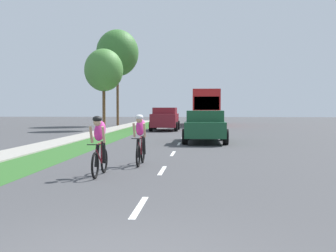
{
  "coord_description": "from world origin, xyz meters",
  "views": [
    {
      "loc": [
        1.11,
        -4.87,
        1.79
      ],
      "look_at": [
        -0.61,
        17.83,
        0.85
      ],
      "focal_mm": 47.65,
      "sensor_mm": 36.0,
      "label": 1
    }
  ],
  "objects_px": {
    "cyclist_trailing": "(140,139)",
    "suv_maroon": "(165,118)",
    "pickup_dark_green": "(205,126)",
    "cyclist_lead": "(99,145)",
    "bus_red": "(206,106)",
    "street_tree_near": "(104,70)",
    "street_tree_far": "(117,53)"
  },
  "relations": [
    {
      "from": "cyclist_lead",
      "to": "street_tree_near",
      "type": "distance_m",
      "value": 24.27
    },
    {
      "from": "suv_maroon",
      "to": "street_tree_near",
      "type": "bearing_deg",
      "value": 179.16
    },
    {
      "from": "street_tree_far",
      "to": "cyclist_trailing",
      "type": "bearing_deg",
      "value": -77.91
    },
    {
      "from": "cyclist_trailing",
      "to": "cyclist_lead",
      "type": "bearing_deg",
      "value": -108.68
    },
    {
      "from": "cyclist_lead",
      "to": "cyclist_trailing",
      "type": "xyz_separation_m",
      "value": [
        0.76,
        2.26,
        0.0
      ]
    },
    {
      "from": "cyclist_trailing",
      "to": "suv_maroon",
      "type": "distance_m",
      "value": 21.1
    },
    {
      "from": "pickup_dark_green",
      "to": "suv_maroon",
      "type": "height_order",
      "value": "suv_maroon"
    },
    {
      "from": "pickup_dark_green",
      "to": "bus_red",
      "type": "distance_m",
      "value": 22.83
    },
    {
      "from": "bus_red",
      "to": "cyclist_lead",
      "type": "bearing_deg",
      "value": -95.16
    },
    {
      "from": "cyclist_trailing",
      "to": "bus_red",
      "type": "bearing_deg",
      "value": 85.83
    },
    {
      "from": "cyclist_lead",
      "to": "bus_red",
      "type": "xyz_separation_m",
      "value": [
        3.1,
        34.31,
        1.17
      ]
    },
    {
      "from": "cyclist_lead",
      "to": "pickup_dark_green",
      "type": "height_order",
      "value": "pickup_dark_green"
    },
    {
      "from": "cyclist_trailing",
      "to": "pickup_dark_green",
      "type": "bearing_deg",
      "value": 77.39
    },
    {
      "from": "suv_maroon",
      "to": "street_tree_near",
      "type": "xyz_separation_m",
      "value": [
        -4.87,
        0.07,
        3.79
      ]
    },
    {
      "from": "pickup_dark_green",
      "to": "cyclist_lead",
      "type": "bearing_deg",
      "value": -103.83
    },
    {
      "from": "cyclist_trailing",
      "to": "bus_red",
      "type": "distance_m",
      "value": 32.16
    },
    {
      "from": "cyclist_lead",
      "to": "street_tree_far",
      "type": "height_order",
      "value": "street_tree_far"
    },
    {
      "from": "cyclist_lead",
      "to": "pickup_dark_green",
      "type": "distance_m",
      "value": 11.85
    },
    {
      "from": "cyclist_trailing",
      "to": "street_tree_near",
      "type": "relative_size",
      "value": 0.27
    },
    {
      "from": "street_tree_far",
      "to": "pickup_dark_green",
      "type": "bearing_deg",
      "value": -67.64
    },
    {
      "from": "bus_red",
      "to": "street_tree_near",
      "type": "distance_m",
      "value": 13.9
    },
    {
      "from": "suv_maroon",
      "to": "street_tree_far",
      "type": "distance_m",
      "value": 11.99
    },
    {
      "from": "street_tree_near",
      "to": "street_tree_far",
      "type": "height_order",
      "value": "street_tree_far"
    },
    {
      "from": "cyclist_lead",
      "to": "street_tree_far",
      "type": "relative_size",
      "value": 0.18
    },
    {
      "from": "cyclist_trailing",
      "to": "street_tree_near",
      "type": "distance_m",
      "value": 22.29
    },
    {
      "from": "pickup_dark_green",
      "to": "bus_red",
      "type": "bearing_deg",
      "value": 89.34
    },
    {
      "from": "pickup_dark_green",
      "to": "suv_maroon",
      "type": "xyz_separation_m",
      "value": [
        -3.04,
        11.83,
        0.12
      ]
    },
    {
      "from": "cyclist_trailing",
      "to": "suv_maroon",
      "type": "xyz_separation_m",
      "value": [
        -0.97,
        21.08,
        0.14
      ]
    },
    {
      "from": "cyclist_trailing",
      "to": "pickup_dark_green",
      "type": "distance_m",
      "value": 9.48
    },
    {
      "from": "pickup_dark_green",
      "to": "street_tree_far",
      "type": "bearing_deg",
      "value": 112.36
    },
    {
      "from": "cyclist_lead",
      "to": "cyclist_trailing",
      "type": "distance_m",
      "value": 2.38
    },
    {
      "from": "pickup_dark_green",
      "to": "suv_maroon",
      "type": "distance_m",
      "value": 12.21
    }
  ]
}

